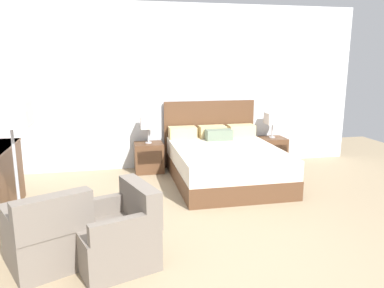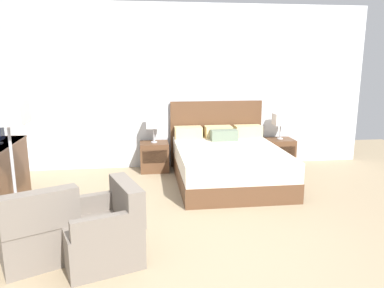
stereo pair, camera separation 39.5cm
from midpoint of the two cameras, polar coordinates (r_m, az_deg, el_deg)
The scene contains 10 objects.
ground_plane at distance 3.79m, azimuth 6.90°, elevation -17.57°, with size 10.37×10.37×0.00m, color #998466.
wall_back at distance 6.72m, azimuth -0.15°, elevation 8.62°, with size 6.83×0.06×2.87m, color silver.
bed at distance 6.01m, azimuth 7.31°, elevation -2.80°, with size 1.67×2.10×1.19m.
nightstand_left at distance 6.57m, azimuth -4.04°, elevation -1.95°, with size 0.49×0.43×0.51m.
nightstand_right at distance 7.07m, azimuth 14.72°, elevation -1.30°, with size 0.49×0.43×0.51m.
table_lamp_left at distance 6.44m, azimuth -4.12°, elevation 3.31°, with size 0.26×0.26×0.47m.
table_lamp_right at distance 6.95m, azimuth 14.99°, elevation 3.59°, with size 0.26×0.26×0.47m.
armchair_by_window at distance 3.91m, azimuth -19.76°, elevation -12.52°, with size 0.91×0.92×0.76m.
armchair_companion at distance 3.73m, azimuth -10.14°, elevation -13.18°, with size 0.87×0.87×0.76m.
floor_lamp at distance 4.30m, azimuth -23.96°, elevation 3.30°, with size 0.38×0.38×1.50m.
Camera 2 is at (-0.66, -3.20, 1.89)m, focal length 35.00 mm.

